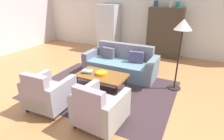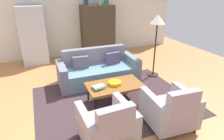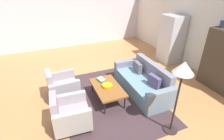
{
  "view_description": "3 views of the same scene",
  "coord_description": "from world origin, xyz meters",
  "px_view_note": "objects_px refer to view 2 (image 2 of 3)",
  "views": [
    {
      "loc": [
        2.44,
        -3.45,
        2.21
      ],
      "look_at": [
        0.65,
        0.16,
        0.52
      ],
      "focal_mm": 29.03,
      "sensor_mm": 36.0,
      "label": 1
    },
    {
      "loc": [
        -1.0,
        -3.45,
        2.36
      ],
      "look_at": [
        0.5,
        0.27,
        0.65
      ],
      "focal_mm": 31.15,
      "sensor_mm": 36.0,
      "label": 2
    },
    {
      "loc": [
        4.13,
        -1.39,
        3.05
      ],
      "look_at": [
        0.16,
        0.25,
        0.75
      ],
      "focal_mm": 27.56,
      "sensor_mm": 36.0,
      "label": 3
    }
  ],
  "objects_px": {
    "armchair_left": "(108,128)",
    "floor_lamp": "(157,25)",
    "couch": "(98,71)",
    "vase_small": "(106,2)",
    "vase_tall": "(86,2)",
    "refrigerator": "(33,36)",
    "book_stack": "(99,87)",
    "coffee_table": "(115,86)",
    "cabinet": "(98,30)",
    "fruit_bowl": "(115,83)",
    "armchair_right": "(171,111)",
    "vase_round": "(100,1)"
  },
  "relations": [
    {
      "from": "armchair_left",
      "to": "coffee_table",
      "type": "bearing_deg",
      "value": 60.3
    },
    {
      "from": "couch",
      "to": "refrigerator",
      "type": "xyz_separation_m",
      "value": [
        -1.5,
        2.12,
        0.64
      ]
    },
    {
      "from": "armchair_right",
      "to": "vase_round",
      "type": "xyz_separation_m",
      "value": [
        0.25,
        4.57,
        1.6
      ]
    },
    {
      "from": "vase_small",
      "to": "refrigerator",
      "type": "height_order",
      "value": "vase_small"
    },
    {
      "from": "fruit_bowl",
      "to": "cabinet",
      "type": "height_order",
      "value": "cabinet"
    },
    {
      "from": "fruit_bowl",
      "to": "vase_small",
      "type": "height_order",
      "value": "vase_small"
    },
    {
      "from": "vase_tall",
      "to": "refrigerator",
      "type": "bearing_deg",
      "value": -176.91
    },
    {
      "from": "floor_lamp",
      "to": "fruit_bowl",
      "type": "bearing_deg",
      "value": -150.14
    },
    {
      "from": "book_stack",
      "to": "vase_tall",
      "type": "xyz_separation_m",
      "value": [
        0.73,
        3.45,
        1.44
      ]
    },
    {
      "from": "floor_lamp",
      "to": "coffee_table",
      "type": "bearing_deg",
      "value": -150.15
    },
    {
      "from": "armchair_left",
      "to": "floor_lamp",
      "type": "xyz_separation_m",
      "value": [
        2.19,
        2.08,
        1.1
      ]
    },
    {
      "from": "vase_round",
      "to": "floor_lamp",
      "type": "bearing_deg",
      "value": -73.4
    },
    {
      "from": "couch",
      "to": "floor_lamp",
      "type": "distance_m",
      "value": 1.99
    },
    {
      "from": "vase_tall",
      "to": "vase_small",
      "type": "bearing_deg",
      "value": 0.0
    },
    {
      "from": "vase_small",
      "to": "refrigerator",
      "type": "bearing_deg",
      "value": -177.8
    },
    {
      "from": "fruit_bowl",
      "to": "vase_tall",
      "type": "bearing_deg",
      "value": 84.15
    },
    {
      "from": "couch",
      "to": "vase_small",
      "type": "bearing_deg",
      "value": -115.93
    },
    {
      "from": "book_stack",
      "to": "vase_tall",
      "type": "relative_size",
      "value": 1.41
    },
    {
      "from": "floor_lamp",
      "to": "vase_tall",
      "type": "bearing_deg",
      "value": 116.5
    },
    {
      "from": "armchair_right",
      "to": "floor_lamp",
      "type": "height_order",
      "value": "floor_lamp"
    },
    {
      "from": "vase_tall",
      "to": "floor_lamp",
      "type": "xyz_separation_m",
      "value": [
        1.24,
        -2.49,
        -0.46
      ]
    },
    {
      "from": "cabinet",
      "to": "vase_tall",
      "type": "relative_size",
      "value": 8.44
    },
    {
      "from": "vase_small",
      "to": "fruit_bowl",
      "type": "bearing_deg",
      "value": -107.87
    },
    {
      "from": "cabinet",
      "to": "vase_round",
      "type": "bearing_deg",
      "value": -2.71
    },
    {
      "from": "cabinet",
      "to": "vase_small",
      "type": "distance_m",
      "value": 1.05
    },
    {
      "from": "armchair_right",
      "to": "cabinet",
      "type": "height_order",
      "value": "cabinet"
    },
    {
      "from": "armchair_right",
      "to": "vase_tall",
      "type": "xyz_separation_m",
      "value": [
        -0.25,
        4.57,
        1.56
      ]
    },
    {
      "from": "vase_round",
      "to": "armchair_left",
      "type": "bearing_deg",
      "value": -107.55
    },
    {
      "from": "fruit_bowl",
      "to": "vase_round",
      "type": "distance_m",
      "value": 3.81
    },
    {
      "from": "couch",
      "to": "vase_small",
      "type": "relative_size",
      "value": 11.25
    },
    {
      "from": "armchair_right",
      "to": "fruit_bowl",
      "type": "relative_size",
      "value": 3.1
    },
    {
      "from": "book_stack",
      "to": "floor_lamp",
      "type": "bearing_deg",
      "value": 25.89
    },
    {
      "from": "armchair_right",
      "to": "fruit_bowl",
      "type": "height_order",
      "value": "armchair_right"
    },
    {
      "from": "armchair_left",
      "to": "cabinet",
      "type": "relative_size",
      "value": 0.49
    },
    {
      "from": "couch",
      "to": "armchair_left",
      "type": "height_order",
      "value": "armchair_left"
    },
    {
      "from": "coffee_table",
      "to": "cabinet",
      "type": "relative_size",
      "value": 0.67
    },
    {
      "from": "armchair_left",
      "to": "armchair_right",
      "type": "distance_m",
      "value": 1.19
    },
    {
      "from": "couch",
      "to": "vase_tall",
      "type": "xyz_separation_m",
      "value": [
        0.35,
        2.22,
        1.62
      ]
    },
    {
      "from": "fruit_bowl",
      "to": "book_stack",
      "type": "bearing_deg",
      "value": -173.62
    },
    {
      "from": "coffee_table",
      "to": "refrigerator",
      "type": "distance_m",
      "value": 3.67
    },
    {
      "from": "couch",
      "to": "coffee_table",
      "type": "relative_size",
      "value": 1.76
    },
    {
      "from": "book_stack",
      "to": "vase_tall",
      "type": "bearing_deg",
      "value": 78.1
    },
    {
      "from": "fruit_bowl",
      "to": "floor_lamp",
      "type": "distance_m",
      "value": 2.08
    },
    {
      "from": "vase_small",
      "to": "vase_tall",
      "type": "bearing_deg",
      "value": 180.0
    },
    {
      "from": "couch",
      "to": "vase_small",
      "type": "height_order",
      "value": "vase_small"
    },
    {
      "from": "book_stack",
      "to": "vase_round",
      "type": "bearing_deg",
      "value": 70.42
    },
    {
      "from": "couch",
      "to": "floor_lamp",
      "type": "bearing_deg",
      "value": 170.7
    },
    {
      "from": "vase_small",
      "to": "armchair_left",
      "type": "bearing_deg",
      "value": -110.35
    },
    {
      "from": "couch",
      "to": "coffee_table",
      "type": "bearing_deg",
      "value": 90.37
    },
    {
      "from": "couch",
      "to": "vase_round",
      "type": "height_order",
      "value": "vase_round"
    }
  ]
}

